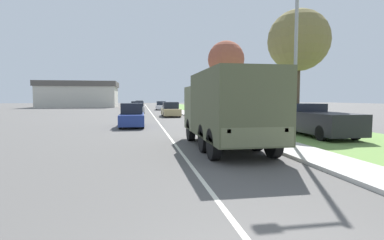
{
  "coord_description": "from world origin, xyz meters",
  "views": [
    {
      "loc": [
        -1.54,
        -2.33,
        2.1
      ],
      "look_at": [
        0.79,
        11.11,
        1.1
      ],
      "focal_mm": 28.0,
      "sensor_mm": 36.0,
      "label": 1
    }
  ],
  "objects_px": {
    "lamp_post": "(292,27)",
    "car_farthest_ahead": "(139,104)",
    "car_third_ahead": "(138,108)",
    "pickup_truck": "(315,120)",
    "military_truck": "(227,107)",
    "car_fourth_ahead": "(161,106)",
    "car_second_ahead": "(171,110)",
    "car_nearest_ahead": "(132,116)"
  },
  "relations": [
    {
      "from": "car_nearest_ahead",
      "to": "lamp_post",
      "type": "relative_size",
      "value": 0.54
    },
    {
      "from": "military_truck",
      "to": "lamp_post",
      "type": "relative_size",
      "value": 0.84
    },
    {
      "from": "military_truck",
      "to": "car_third_ahead",
      "type": "bearing_deg",
      "value": 97.2
    },
    {
      "from": "lamp_post",
      "to": "car_farthest_ahead",
      "type": "bearing_deg",
      "value": 96.22
    },
    {
      "from": "pickup_truck",
      "to": "car_third_ahead",
      "type": "bearing_deg",
      "value": 110.0
    },
    {
      "from": "military_truck",
      "to": "lamp_post",
      "type": "distance_m",
      "value": 4.19
    },
    {
      "from": "military_truck",
      "to": "lamp_post",
      "type": "bearing_deg",
      "value": -9.03
    },
    {
      "from": "car_farthest_ahead",
      "to": "car_fourth_ahead",
      "type": "bearing_deg",
      "value": -76.46
    },
    {
      "from": "car_nearest_ahead",
      "to": "pickup_truck",
      "type": "xyz_separation_m",
      "value": [
        10.2,
        -7.08,
        0.11
      ]
    },
    {
      "from": "car_third_ahead",
      "to": "lamp_post",
      "type": "xyz_separation_m",
      "value": [
        6.48,
        -31.17,
        4.25
      ]
    },
    {
      "from": "car_farthest_ahead",
      "to": "car_third_ahead",
      "type": "bearing_deg",
      "value": -90.35
    },
    {
      "from": "car_fourth_ahead",
      "to": "lamp_post",
      "type": "bearing_deg",
      "value": -86.66
    },
    {
      "from": "car_nearest_ahead",
      "to": "pickup_truck",
      "type": "bearing_deg",
      "value": -34.76
    },
    {
      "from": "car_fourth_ahead",
      "to": "military_truck",
      "type": "bearing_deg",
      "value": -90.2
    },
    {
      "from": "car_second_ahead",
      "to": "lamp_post",
      "type": "xyz_separation_m",
      "value": [
        2.68,
        -22.68,
        4.25
      ]
    },
    {
      "from": "car_farthest_ahead",
      "to": "lamp_post",
      "type": "xyz_separation_m",
      "value": [
        6.32,
        -58.01,
        4.29
      ]
    },
    {
      "from": "military_truck",
      "to": "car_nearest_ahead",
      "type": "height_order",
      "value": "military_truck"
    },
    {
      "from": "military_truck",
      "to": "lamp_post",
      "type": "xyz_separation_m",
      "value": [
        2.6,
        -0.41,
        3.27
      ]
    },
    {
      "from": "car_second_ahead",
      "to": "lamp_post",
      "type": "relative_size",
      "value": 0.58
    },
    {
      "from": "car_nearest_ahead",
      "to": "car_farthest_ahead",
      "type": "height_order",
      "value": "car_nearest_ahead"
    },
    {
      "from": "car_fourth_ahead",
      "to": "lamp_post",
      "type": "distance_m",
      "value": 42.23
    },
    {
      "from": "car_second_ahead",
      "to": "lamp_post",
      "type": "height_order",
      "value": "lamp_post"
    },
    {
      "from": "car_farthest_ahead",
      "to": "lamp_post",
      "type": "height_order",
      "value": "lamp_post"
    },
    {
      "from": "car_nearest_ahead",
      "to": "car_second_ahead",
      "type": "relative_size",
      "value": 0.93
    },
    {
      "from": "military_truck",
      "to": "lamp_post",
      "type": "height_order",
      "value": "lamp_post"
    },
    {
      "from": "pickup_truck",
      "to": "lamp_post",
      "type": "bearing_deg",
      "value": -132.77
    },
    {
      "from": "military_truck",
      "to": "car_fourth_ahead",
      "type": "distance_m",
      "value": 41.54
    },
    {
      "from": "car_nearest_ahead",
      "to": "pickup_truck",
      "type": "height_order",
      "value": "pickup_truck"
    },
    {
      "from": "car_nearest_ahead",
      "to": "car_farthest_ahead",
      "type": "bearing_deg",
      "value": 89.53
    },
    {
      "from": "car_nearest_ahead",
      "to": "car_second_ahead",
      "type": "bearing_deg",
      "value": 71.2
    },
    {
      "from": "car_nearest_ahead",
      "to": "lamp_post",
      "type": "xyz_separation_m",
      "value": [
        6.71,
        -10.85,
        4.22
      ]
    },
    {
      "from": "car_farthest_ahead",
      "to": "car_nearest_ahead",
      "type": "bearing_deg",
      "value": -90.47
    },
    {
      "from": "car_third_ahead",
      "to": "car_fourth_ahead",
      "type": "xyz_separation_m",
      "value": [
        4.04,
        10.78,
        -0.04
      ]
    },
    {
      "from": "military_truck",
      "to": "car_third_ahead",
      "type": "xyz_separation_m",
      "value": [
        -3.89,
        30.75,
        -0.98
      ]
    },
    {
      "from": "car_second_ahead",
      "to": "car_fourth_ahead",
      "type": "bearing_deg",
      "value": 89.31
    },
    {
      "from": "car_nearest_ahead",
      "to": "car_farthest_ahead",
      "type": "xyz_separation_m",
      "value": [
        0.39,
        47.16,
        -0.07
      ]
    },
    {
      "from": "military_truck",
      "to": "car_nearest_ahead",
      "type": "bearing_deg",
      "value": 111.5
    },
    {
      "from": "car_second_ahead",
      "to": "car_third_ahead",
      "type": "bearing_deg",
      "value": 114.13
    },
    {
      "from": "lamp_post",
      "to": "car_fourth_ahead",
      "type": "bearing_deg",
      "value": 93.34
    },
    {
      "from": "military_truck",
      "to": "car_second_ahead",
      "type": "relative_size",
      "value": 1.44
    },
    {
      "from": "lamp_post",
      "to": "pickup_truck",
      "type": "bearing_deg",
      "value": 47.23
    },
    {
      "from": "car_third_ahead",
      "to": "pickup_truck",
      "type": "bearing_deg",
      "value": -70.0
    }
  ]
}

